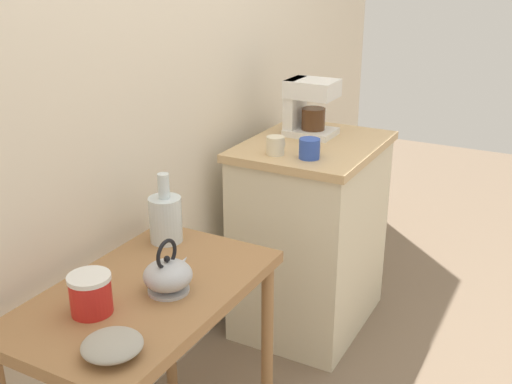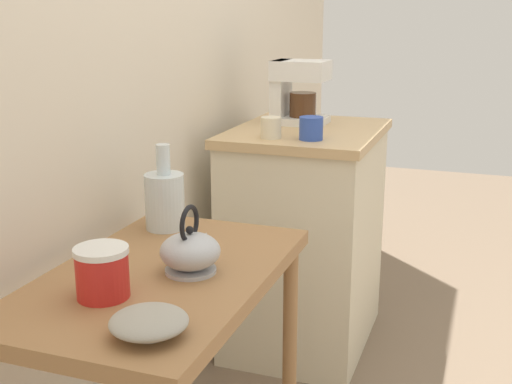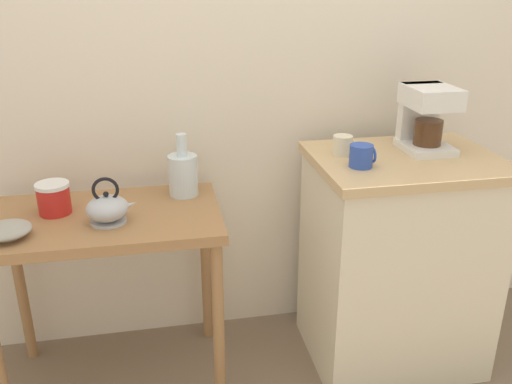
% 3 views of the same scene
% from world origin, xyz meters
% --- Properties ---
extents(ground_plane, '(8.00, 8.00, 0.00)m').
position_xyz_m(ground_plane, '(0.00, 0.00, 0.00)').
color(ground_plane, '#7A6651').
extents(back_wall, '(4.40, 0.10, 2.80)m').
position_xyz_m(back_wall, '(0.10, 0.39, 1.40)').
color(back_wall, beige).
rests_on(back_wall, ground_plane).
extents(wooden_table, '(0.87, 0.52, 0.76)m').
position_xyz_m(wooden_table, '(-0.58, 0.01, 0.65)').
color(wooden_table, '#9E7044').
rests_on(wooden_table, ground_plane).
extents(kitchen_counter, '(0.73, 0.57, 0.93)m').
position_xyz_m(kitchen_counter, '(0.60, -0.04, 0.46)').
color(kitchen_counter, beige).
rests_on(kitchen_counter, ground_plane).
extents(bowl_stoneware, '(0.16, 0.16, 0.05)m').
position_xyz_m(bowl_stoneware, '(-0.88, -0.12, 0.79)').
color(bowl_stoneware, '#9E998C').
rests_on(bowl_stoneware, wooden_table).
extents(teakettle, '(0.18, 0.15, 0.17)m').
position_xyz_m(teakettle, '(-0.55, -0.06, 0.81)').
color(teakettle, '#B2B5BA').
rests_on(teakettle, wooden_table).
extents(glass_carafe_vase, '(0.12, 0.12, 0.25)m').
position_xyz_m(glass_carafe_vase, '(-0.27, 0.16, 0.85)').
color(glass_carafe_vase, silver).
rests_on(glass_carafe_vase, wooden_table).
extents(canister_enamel, '(0.12, 0.12, 0.12)m').
position_xyz_m(canister_enamel, '(-0.75, 0.06, 0.82)').
color(canister_enamel, red).
rests_on(canister_enamel, wooden_table).
extents(coffee_maker, '(0.18, 0.22, 0.26)m').
position_xyz_m(coffee_maker, '(0.70, 0.04, 1.07)').
color(coffee_maker, white).
rests_on(coffee_maker, kitchen_counter).
extents(mug_blue, '(0.09, 0.09, 0.08)m').
position_xyz_m(mug_blue, '(0.38, -0.11, 0.97)').
color(mug_blue, '#2D4CAD').
rests_on(mug_blue, kitchen_counter).
extents(mug_small_cream, '(0.08, 0.08, 0.08)m').
position_xyz_m(mug_small_cream, '(0.36, 0.03, 0.97)').
color(mug_small_cream, beige).
rests_on(mug_small_cream, kitchen_counter).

